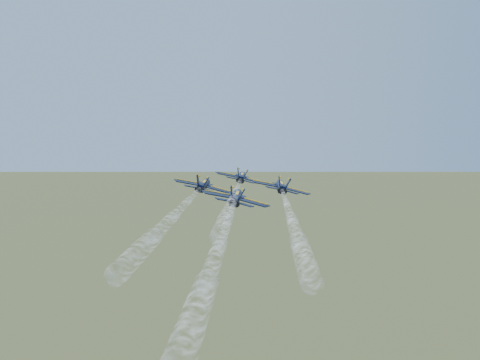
{
  "coord_description": "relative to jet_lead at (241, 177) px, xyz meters",
  "views": [
    {
      "loc": [
        -11.57,
        -112.07,
        110.17
      ],
      "look_at": [
        -3.89,
        0.04,
        95.95
      ],
      "focal_mm": 40.0,
      "sensor_mm": 36.0,
      "label": 1
    }
  ],
  "objects": [
    {
      "name": "smoke_trail_lead",
      "position": [
        -5.23,
        -47.01,
        0.03
      ],
      "size": [
        8.54,
        61.58,
        2.39
      ],
      "rotation": [
        0.0,
        0.22,
        -0.11
      ],
      "color": "white"
    },
    {
      "name": "jet_left",
      "position": [
        -8.99,
        -13.47,
        0.0
      ],
      "size": [
        12.36,
        16.32,
        4.21
      ],
      "rotation": [
        0.0,
        0.22,
        -0.11
      ],
      "color": "black"
    },
    {
      "name": "jet_slot",
      "position": [
        -3.1,
        -30.26,
        0.0
      ],
      "size": [
        12.36,
        16.32,
        4.21
      ],
      "rotation": [
        0.0,
        0.22,
        -0.11
      ],
      "color": "black"
    },
    {
      "name": "smoke_trail_right",
      "position": [
        1.81,
        -63.6,
        0.03
      ],
      "size": [
        8.54,
        61.58,
        2.39
      ],
      "rotation": [
        0.0,
        0.22,
        -0.11
      ],
      "color": "white"
    },
    {
      "name": "jet_lead",
      "position": [
        0.0,
        0.0,
        0.0
      ],
      "size": [
        12.36,
        16.32,
        4.21
      ],
      "rotation": [
        0.0,
        0.22,
        -0.11
      ],
      "color": "black"
    },
    {
      "name": "jet_right",
      "position": [
        7.04,
        -16.59,
        0.0
      ],
      "size": [
        12.36,
        16.32,
        4.21
      ],
      "rotation": [
        0.0,
        0.22,
        -0.11
      ],
      "color": "black"
    },
    {
      "name": "smoke_trail_slot",
      "position": [
        -8.33,
        -77.27,
        0.03
      ],
      "size": [
        8.54,
        61.58,
        2.39
      ],
      "rotation": [
        0.0,
        0.22,
        -0.11
      ],
      "color": "white"
    },
    {
      "name": "smoke_trail_left",
      "position": [
        -14.22,
        -60.48,
        0.03
      ],
      "size": [
        8.54,
        61.58,
        2.39
      ],
      "rotation": [
        0.0,
        0.22,
        -0.11
      ],
      "color": "white"
    }
  ]
}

